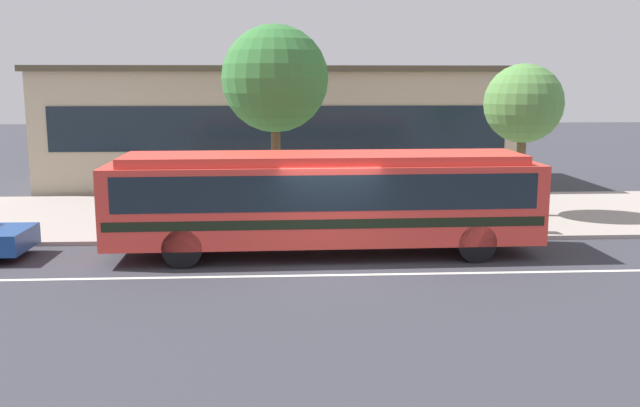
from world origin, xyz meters
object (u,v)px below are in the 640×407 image
transit_bus (324,196)px  street_tree_mid_block (524,104)px  street_tree_near_stop (275,79)px  bus_stop_sign (496,180)px  pedestrian_waiting_near_sign (257,199)px

transit_bus → street_tree_mid_block: street_tree_mid_block is taller
street_tree_mid_block → street_tree_near_stop: bearing=-179.5°
street_tree_near_stop → street_tree_mid_block: bearing=0.5°
street_tree_near_stop → transit_bus: bearing=-73.8°
transit_bus → bus_stop_sign: bearing=21.3°
street_tree_near_stop → street_tree_mid_block: street_tree_near_stop is taller
transit_bus → pedestrian_waiting_near_sign: (-1.87, 2.58, -0.50)m
transit_bus → bus_stop_sign: size_ratio=4.67×
bus_stop_sign → street_tree_mid_block: (1.63, 2.55, 2.15)m
pedestrian_waiting_near_sign → transit_bus: bearing=-54.0°
bus_stop_sign → street_tree_near_stop: bearing=159.3°
street_tree_near_stop → street_tree_mid_block: size_ratio=1.24×
street_tree_mid_block → bus_stop_sign: bearing=-122.5°
pedestrian_waiting_near_sign → street_tree_mid_block: street_tree_mid_block is taller
pedestrian_waiting_near_sign → street_tree_mid_block: bearing=13.0°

